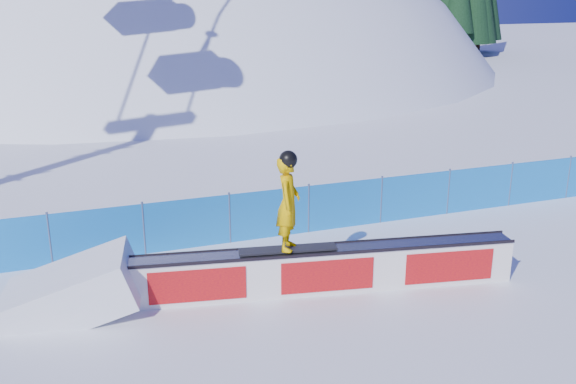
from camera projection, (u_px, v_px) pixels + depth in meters
name	position (u px, v px, depth m)	size (l,w,h in m)	color
ground	(444.00, 306.00, 12.23)	(160.00, 160.00, 0.00)	white
snow_hill	(157.00, 276.00, 55.34)	(64.00, 64.00, 64.00)	white
safety_fence	(346.00, 205.00, 16.08)	(22.05, 0.05, 1.30)	blue
rail_box	(325.00, 270.00, 12.73)	(7.73, 1.89, 0.93)	silver
snow_ramp	(74.00, 310.00, 12.09)	(2.38, 1.59, 0.89)	white
snowboarder	(288.00, 202.00, 12.17)	(1.94, 0.80, 1.99)	black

